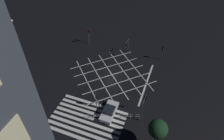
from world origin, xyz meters
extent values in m
plane|color=black|center=(0.00, 0.00, 0.00)|extent=(200.00, 200.00, 0.00)
cube|color=silver|center=(0.00, -7.73, 0.00)|extent=(11.21, 0.50, 0.01)
cube|color=silver|center=(0.00, -8.63, 0.00)|extent=(11.21, 0.50, 0.01)
cube|color=silver|center=(0.00, -9.53, 0.00)|extent=(11.21, 0.50, 0.01)
cube|color=silver|center=(0.00, -10.43, 0.00)|extent=(11.21, 0.50, 0.01)
cube|color=silver|center=(0.00, -11.33, 0.00)|extent=(11.21, 0.50, 0.01)
cube|color=silver|center=(0.00, -12.23, 0.00)|extent=(11.21, 0.50, 0.01)
cube|color=silver|center=(0.00, -13.13, 0.00)|extent=(11.21, 0.50, 0.01)
cube|color=silver|center=(0.00, -14.03, 0.00)|extent=(11.21, 0.50, 0.01)
cube|color=silver|center=(3.52, -3.52, 0.00)|extent=(9.79, 9.79, 0.01)
cube|color=silver|center=(-3.52, -3.52, 0.00)|extent=(9.79, 9.79, 0.01)
cube|color=silver|center=(1.76, -1.76, 0.00)|extent=(9.79, 9.79, 0.01)
cube|color=silver|center=(-1.76, -1.76, 0.00)|extent=(9.79, 9.79, 0.01)
cube|color=silver|center=(0.00, 0.00, 0.00)|extent=(9.79, 9.79, 0.01)
cube|color=silver|center=(0.00, 0.00, 0.00)|extent=(9.79, 9.79, 0.01)
cube|color=silver|center=(-1.76, 1.76, 0.00)|extent=(9.79, 9.79, 0.01)
cube|color=silver|center=(1.76, 1.76, 0.00)|extent=(9.79, 9.79, 0.01)
cube|color=silver|center=(-3.52, 3.52, 0.00)|extent=(9.79, 9.79, 0.01)
cube|color=silver|center=(3.52, 3.52, 0.00)|extent=(9.79, 9.79, 0.01)
cube|color=silver|center=(6.73, 0.00, 0.00)|extent=(0.30, 11.21, 0.01)
cylinder|color=#424244|center=(-8.79, 8.07, 1.96)|extent=(0.11, 0.11, 3.92)
cube|color=black|center=(-8.79, 7.93, 3.42)|extent=(0.28, 0.16, 0.90)
sphere|color=red|center=(-8.79, 7.82, 3.72)|extent=(0.18, 0.18, 0.18)
sphere|color=black|center=(-8.79, 7.82, 3.42)|extent=(0.18, 0.18, 0.18)
sphere|color=black|center=(-8.79, 7.82, 3.12)|extent=(0.18, 0.18, 0.18)
cube|color=black|center=(-8.79, 8.02, 3.42)|extent=(0.36, 0.02, 0.98)
cylinder|color=#424244|center=(0.55, 8.44, 1.65)|extent=(0.11, 0.11, 3.29)
cylinder|color=#424244|center=(0.55, 7.43, 3.14)|extent=(0.09, 2.04, 0.09)
cube|color=black|center=(0.55, 6.41, 2.69)|extent=(0.28, 0.16, 0.90)
sphere|color=black|center=(0.55, 6.30, 2.99)|extent=(0.18, 0.18, 0.18)
sphere|color=black|center=(0.55, 6.30, 2.69)|extent=(0.18, 0.18, 0.18)
sphere|color=green|center=(0.55, 6.30, 2.39)|extent=(0.18, 0.18, 0.18)
cube|color=black|center=(0.55, 6.50, 2.69)|extent=(0.36, 0.02, 0.98)
cylinder|color=#424244|center=(7.99, 8.12, 1.67)|extent=(0.11, 0.11, 3.34)
cube|color=black|center=(7.86, 8.12, 2.84)|extent=(0.16, 0.28, 0.90)
sphere|color=red|center=(7.75, 8.12, 3.14)|extent=(0.18, 0.18, 0.18)
sphere|color=black|center=(7.75, 8.12, 2.84)|extent=(0.18, 0.18, 0.18)
sphere|color=black|center=(7.75, 8.12, 2.54)|extent=(0.18, 0.18, 0.18)
cube|color=black|center=(7.95, 8.12, 2.84)|extent=(0.02, 0.36, 0.98)
cylinder|color=#424244|center=(-8.78, 8.65, 1.80)|extent=(0.11, 0.11, 3.60)
cube|color=black|center=(-8.64, 8.65, 3.10)|extent=(0.16, 0.28, 0.90)
sphere|color=red|center=(-8.53, 8.65, 3.40)|extent=(0.18, 0.18, 0.18)
sphere|color=black|center=(-8.53, 8.65, 3.10)|extent=(0.18, 0.18, 0.18)
sphere|color=black|center=(-8.53, 8.65, 2.80)|extent=(0.18, 0.18, 0.18)
cube|color=black|center=(-8.73, 8.65, 3.10)|extent=(0.02, 0.36, 0.98)
cylinder|color=#424244|center=(7.69, -8.12, 2.02)|extent=(0.11, 0.11, 4.04)
cylinder|color=#424244|center=(7.69, -7.24, 3.89)|extent=(0.09, 1.77, 0.09)
cube|color=black|center=(7.69, -6.35, 3.44)|extent=(0.28, 0.16, 0.90)
sphere|color=black|center=(7.69, -6.24, 3.74)|extent=(0.18, 0.18, 0.18)
sphere|color=black|center=(7.69, -6.24, 3.44)|extent=(0.18, 0.18, 0.18)
sphere|color=green|center=(7.69, -6.24, 3.14)|extent=(0.18, 0.18, 0.18)
cube|color=black|center=(7.69, -6.44, 3.44)|extent=(0.36, 0.02, 0.98)
cylinder|color=#424244|center=(0.52, -8.33, 1.67)|extent=(0.11, 0.11, 3.33)
cube|color=black|center=(0.52, -8.20, 2.83)|extent=(0.28, 0.16, 0.90)
sphere|color=red|center=(0.52, -8.08, 3.13)|extent=(0.18, 0.18, 0.18)
sphere|color=black|center=(0.52, -8.08, 2.83)|extent=(0.18, 0.18, 0.18)
sphere|color=black|center=(0.52, -8.08, 2.53)|extent=(0.18, 0.18, 0.18)
cube|color=black|center=(0.52, -8.29, 2.83)|extent=(0.36, 0.02, 0.98)
cylinder|color=#424244|center=(-8.66, -13.98, 4.76)|extent=(0.14, 0.14, 9.52)
sphere|color=#F4EAC6|center=(-8.66, -13.98, 9.64)|extent=(0.42, 0.42, 0.42)
cylinder|color=#424244|center=(-16.66, -3.68, 4.99)|extent=(0.14, 0.14, 9.98)
sphere|color=#F4EAC6|center=(-16.66, -3.68, 10.10)|extent=(0.41, 0.41, 0.41)
cylinder|color=brown|center=(10.45, -11.32, 1.49)|extent=(0.23, 0.23, 2.99)
sphere|color=#143319|center=(10.45, -11.32, 3.93)|extent=(2.52, 2.52, 2.52)
cylinder|color=brown|center=(-11.25, -12.52, 1.37)|extent=(0.30, 0.30, 2.73)
sphere|color=#143319|center=(-11.25, -12.52, 3.74)|extent=(2.69, 2.69, 2.69)
cube|color=silver|center=(2.80, -8.63, 0.52)|extent=(1.85, 4.11, 0.64)
cube|color=black|center=(2.80, -8.73, 1.09)|extent=(1.63, 1.73, 0.50)
sphere|color=white|center=(2.23, -6.62, 0.46)|extent=(0.16, 0.16, 0.16)
sphere|color=white|center=(3.38, -6.62, 0.46)|extent=(0.16, 0.16, 0.16)
cylinder|color=black|center=(2.00, -7.35, 0.34)|extent=(0.20, 0.68, 0.68)
cylinder|color=black|center=(3.61, -7.35, 0.34)|extent=(0.20, 0.68, 0.68)
cylinder|color=black|center=(2.00, -9.90, 0.34)|extent=(0.20, 0.68, 0.68)
cylinder|color=black|center=(3.61, -9.90, 0.34)|extent=(0.20, 0.68, 0.68)
cylinder|color=#B7B7BC|center=(-0.39, -10.85, 0.53)|extent=(0.05, 0.05, 1.05)
cylinder|color=#B7B7BC|center=(0.92, -10.36, 0.53)|extent=(0.05, 0.05, 1.05)
cylinder|color=#B7B7BC|center=(2.23, -9.86, 0.53)|extent=(0.05, 0.05, 1.05)
cylinder|color=#B7B7BC|center=(3.54, -9.37, 0.53)|extent=(0.05, 0.05, 1.05)
cylinder|color=#B7B7BC|center=(4.85, -8.87, 0.53)|extent=(0.05, 0.05, 1.05)
cylinder|color=#B7B7BC|center=(6.16, -8.38, 0.53)|extent=(0.05, 0.05, 1.05)
cylinder|color=#B7B7BC|center=(7.47, -7.88, 0.53)|extent=(0.05, 0.05, 1.05)
cylinder|color=#B7B7BC|center=(3.54, -9.37, 1.01)|extent=(7.87, 3.00, 0.04)
cylinder|color=#B7B7BC|center=(3.54, -9.37, 0.58)|extent=(7.87, 3.00, 0.04)
camera|label=1|loc=(9.94, -26.31, 26.01)|focal=32.00mm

